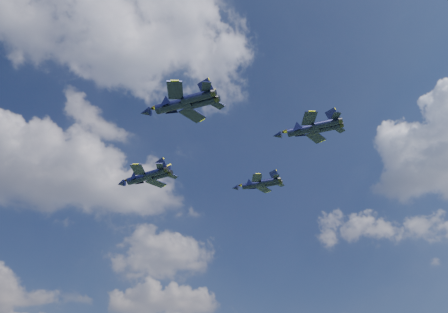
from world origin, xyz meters
TOP-DOWN VIEW (x-y plane):
  - jet_lead at (-16.25, 10.22)m, footprint 13.84×13.41m
  - jet_left at (-13.29, -14.16)m, footprint 16.06×13.58m
  - jet_right at (11.66, 10.49)m, footprint 12.85×10.75m
  - jet_slot at (13.68, -14.01)m, footprint 14.33×12.14m

SIDE VIEW (x-z plane):
  - jet_lead at x=-16.25m, z-range 55.48..59.19m
  - jet_right at x=11.66m, z-range 58.46..61.70m
  - jet_slot at x=13.68m, z-range 58.56..62.20m
  - jet_left at x=-13.29m, z-range 58.55..62.62m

